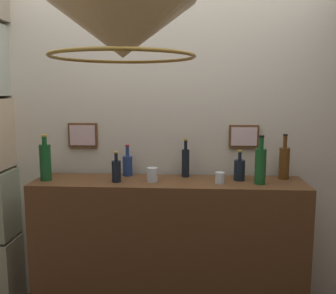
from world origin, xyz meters
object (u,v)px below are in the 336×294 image
object	(u,v)px
liquor_bottle_amaro	(45,161)
pendant_lamp	(122,32)
liquor_bottle_whiskey	(186,162)
liquor_bottle_scotch	(116,170)
glass_tumbler_rocks	(220,178)
liquor_bottle_rye	(239,170)
glass_tumbler_highball	(152,175)
liquor_bottle_vodka	(260,165)
liquor_bottle_sherry	(284,162)
liquor_bottle_brandy	(128,165)

from	to	relation	value
liquor_bottle_amaro	pendant_lamp	world-z (taller)	pendant_lamp
liquor_bottle_whiskey	pendant_lamp	world-z (taller)	pendant_lamp
liquor_bottle_scotch	pendant_lamp	size ratio (longest dim) A/B	0.34
liquor_bottle_whiskey	glass_tumbler_rocks	size ratio (longest dim) A/B	3.70
liquor_bottle_rye	glass_tumbler_highball	bearing A→B (deg)	-172.72
liquor_bottle_rye	glass_tumbler_rocks	distance (m)	0.18
liquor_bottle_rye	liquor_bottle_whiskey	distance (m)	0.40
liquor_bottle_scotch	liquor_bottle_vodka	size ratio (longest dim) A/B	0.65
liquor_bottle_amaro	glass_tumbler_highball	world-z (taller)	liquor_bottle_amaro
liquor_bottle_amaro	liquor_bottle_sherry	size ratio (longest dim) A/B	1.00
liquor_bottle_sherry	liquor_bottle_amaro	bearing A→B (deg)	-175.04
glass_tumbler_highball	liquor_bottle_amaro	bearing A→B (deg)	-179.42
glass_tumbler_highball	pendant_lamp	distance (m)	1.23
glass_tumbler_rocks	liquor_bottle_sherry	bearing A→B (deg)	18.67
liquor_bottle_brandy	glass_tumbler_highball	world-z (taller)	liquor_bottle_brandy
liquor_bottle_rye	liquor_bottle_scotch	distance (m)	0.87
liquor_bottle_sherry	liquor_bottle_brandy	bearing A→B (deg)	178.16
liquor_bottle_amaro	pendant_lamp	xyz separation A→B (m)	(0.73, -0.90, 0.75)
liquor_bottle_brandy	glass_tumbler_highball	xyz separation A→B (m)	(0.20, -0.18, -0.03)
liquor_bottle_brandy	glass_tumbler_highball	distance (m)	0.27
liquor_bottle_whiskey	liquor_bottle_vodka	distance (m)	0.54
liquor_bottle_amaro	liquor_bottle_scotch	size ratio (longest dim) A/B	1.51
liquor_bottle_sherry	liquor_bottle_scotch	distance (m)	1.20
liquor_bottle_whiskey	liquor_bottle_sherry	bearing A→B (deg)	-2.03
glass_tumbler_highball	liquor_bottle_brandy	bearing A→B (deg)	139.17
liquor_bottle_sherry	glass_tumbler_highball	size ratio (longest dim) A/B	3.27
glass_tumbler_highball	pendant_lamp	world-z (taller)	pendant_lamp
liquor_bottle_amaro	liquor_bottle_whiskey	xyz separation A→B (m)	(0.99, 0.17, -0.02)
liquor_bottle_rye	liquor_bottle_amaro	bearing A→B (deg)	-176.41
glass_tumbler_rocks	liquor_bottle_vodka	bearing A→B (deg)	1.02
liquor_bottle_scotch	liquor_bottle_whiskey	xyz separation A→B (m)	(0.48, 0.19, 0.03)
liquor_bottle_scotch	liquor_bottle_vodka	xyz separation A→B (m)	(0.99, 0.01, 0.05)
liquor_bottle_amaro	liquor_bottle_whiskey	world-z (taller)	liquor_bottle_amaro
liquor_bottle_whiskey	liquor_bottle_vodka	bearing A→B (deg)	-19.24
liquor_bottle_brandy	liquor_bottle_whiskey	bearing A→B (deg)	-1.54
liquor_bottle_vodka	pendant_lamp	distance (m)	1.40
liquor_bottle_sherry	liquor_bottle_scotch	size ratio (longest dim) A/B	1.51
liquor_bottle_scotch	glass_tumbler_highball	world-z (taller)	liquor_bottle_scotch
liquor_bottle_whiskey	glass_tumbler_rocks	bearing A→B (deg)	-37.49
liquor_bottle_brandy	pendant_lamp	xyz separation A→B (m)	(0.18, -1.08, 0.80)
liquor_bottle_brandy	glass_tumbler_rocks	size ratio (longest dim) A/B	3.05
liquor_bottle_vodka	liquor_bottle_whiskey	bearing A→B (deg)	160.76
glass_tumbler_rocks	liquor_bottle_whiskey	bearing A→B (deg)	142.51
liquor_bottle_rye	liquor_bottle_vodka	bearing A→B (deg)	-35.73
liquor_bottle_scotch	glass_tumbler_highball	xyz separation A→B (m)	(0.25, 0.02, -0.03)
glass_tumbler_rocks	glass_tumbler_highball	world-z (taller)	glass_tumbler_highball
liquor_bottle_brandy	glass_tumbler_rocks	bearing A→B (deg)	-16.19
liquor_bottle_scotch	liquor_bottle_brandy	distance (m)	0.20
liquor_bottle_amaro	glass_tumbler_rocks	bearing A→B (deg)	-0.53
liquor_bottle_scotch	liquor_bottle_rye	bearing A→B (deg)	6.70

